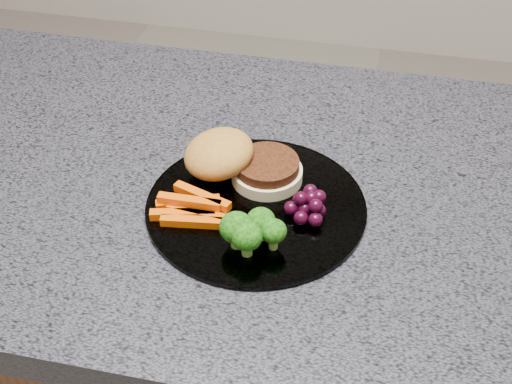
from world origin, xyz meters
TOP-DOWN VIEW (x-y plane):
  - countertop at (0.00, 0.00)m, footprint 1.20×0.60m
  - plate at (-0.08, -0.05)m, footprint 0.26×0.26m
  - burger at (-0.11, 0.00)m, footprint 0.17×0.11m
  - carrot_sticks at (-0.14, -0.08)m, footprint 0.09×0.06m
  - broccoli at (-0.07, -0.11)m, footprint 0.07×0.06m
  - grape_bunch at (-0.01, -0.05)m, footprint 0.05×0.05m

SIDE VIEW (x-z plane):
  - countertop at x=0.00m, z-range 0.86..0.90m
  - plate at x=-0.08m, z-range 0.90..0.91m
  - carrot_sticks at x=-0.14m, z-range 0.90..0.92m
  - grape_bunch at x=-0.01m, z-range 0.90..0.93m
  - burger at x=-0.11m, z-range 0.90..0.95m
  - broccoli at x=-0.07m, z-range 0.91..0.95m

